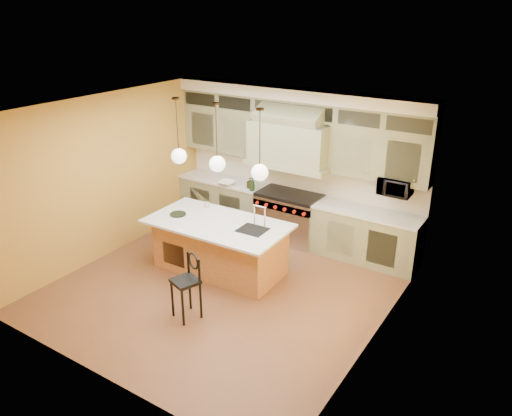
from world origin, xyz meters
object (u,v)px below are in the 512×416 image
Objects in this scene: range at (289,216)px; microwave at (395,186)px; counter_stool at (187,283)px; kitchen_island at (220,245)px.

microwave reaches higher than range.
range is at bearing 109.66° from counter_stool.
microwave is at bearing 3.12° from range.
microwave is (1.92, 3.17, 0.88)m from counter_stool.
kitchen_island is (-0.39, -1.70, -0.01)m from range.
range is 2.21× the size of microwave.
kitchen_island is at bearing -103.10° from range.
kitchen_island is 3.11m from microwave.
range is 2.18m from microwave.
microwave is at bearing 36.26° from kitchen_island.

